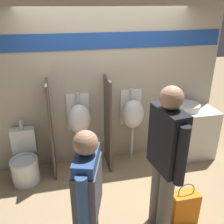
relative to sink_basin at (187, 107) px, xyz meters
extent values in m
plane|color=#997F5B|center=(-1.35, -0.36, -0.93)|extent=(16.00, 16.00, 0.00)
cube|color=#B2A893|center=(-1.35, 0.24, 0.42)|extent=(3.79, 0.06, 2.70)
cube|color=#1E479E|center=(-1.35, 0.20, 1.09)|extent=(3.71, 0.01, 0.24)
cube|color=silver|center=(0.05, -0.05, -0.49)|extent=(0.89, 0.52, 0.88)
cylinder|color=silver|center=(0.00, 0.00, 0.00)|extent=(0.42, 0.42, 0.11)
cylinder|color=silver|center=(0.00, 0.15, 0.12)|extent=(0.03, 0.03, 0.14)
cube|color=black|center=(-0.22, -0.16, -0.05)|extent=(0.07, 0.14, 0.01)
cube|color=#4C4238|center=(-2.26, -0.02, -0.17)|extent=(0.03, 0.46, 1.53)
cube|color=#4C4238|center=(-1.38, -0.02, -0.17)|extent=(0.03, 0.46, 1.53)
cylinder|color=silver|center=(-1.82, 0.05, -0.62)|extent=(0.04, 0.04, 0.64)
ellipsoid|color=silver|center=(-1.82, 0.05, -0.07)|extent=(0.37, 0.29, 0.49)
cube|color=silver|center=(-1.82, 0.19, 0.00)|extent=(0.36, 0.02, 0.61)
cylinder|color=silver|center=(-1.82, 0.16, 0.26)|extent=(0.06, 0.06, 0.16)
cylinder|color=silver|center=(-0.94, 0.05, -0.62)|extent=(0.04, 0.04, 0.64)
ellipsoid|color=silver|center=(-0.94, 0.05, -0.07)|extent=(0.37, 0.29, 0.49)
cube|color=silver|center=(-0.94, 0.19, 0.00)|extent=(0.36, 0.02, 0.61)
cylinder|color=silver|center=(-0.94, 0.16, 0.26)|extent=(0.06, 0.06, 0.16)
cylinder|color=silver|center=(-2.70, -0.18, -0.75)|extent=(0.41, 0.41, 0.37)
torus|color=silver|center=(-2.70, -0.18, -0.55)|extent=(0.42, 0.42, 0.04)
cube|color=silver|center=(-2.70, 0.12, -0.37)|extent=(0.37, 0.16, 0.40)
cylinder|color=silver|center=(-2.70, 0.10, -0.09)|extent=(0.06, 0.06, 0.14)
cube|color=#2D4C84|center=(-1.92, -1.75, 0.15)|extent=(0.29, 0.44, 0.62)
cube|color=#4C4C56|center=(-1.92, -1.75, 0.10)|extent=(0.32, 0.47, 0.49)
cylinder|color=#2D4C84|center=(-1.99, -1.97, 0.12)|extent=(0.10, 0.10, 0.57)
cylinder|color=#2D4C84|center=(-1.85, -1.53, 0.12)|extent=(0.10, 0.10, 0.57)
sphere|color=#A87A5B|center=(-1.92, -1.75, 0.57)|extent=(0.21, 0.21, 0.21)
cylinder|color=#666056|center=(-1.02, -1.52, -0.49)|extent=(0.17, 0.17, 0.88)
cylinder|color=#666056|center=(-1.05, -1.34, -0.49)|extent=(0.17, 0.17, 0.88)
cube|color=black|center=(-1.04, -1.43, 0.30)|extent=(0.26, 0.48, 0.70)
cylinder|color=black|center=(-1.00, -1.69, 0.27)|extent=(0.11, 0.11, 0.64)
cylinder|color=black|center=(-1.07, -1.17, 0.27)|extent=(0.11, 0.11, 0.64)
sphere|color=#A87A5B|center=(-1.04, -1.43, 0.77)|extent=(0.24, 0.24, 0.24)
cube|color=orange|center=(-0.71, -1.42, -0.71)|extent=(0.33, 0.18, 0.44)
torus|color=#4C4742|center=(-0.71, -1.42, -0.45)|extent=(0.21, 0.01, 0.21)
camera|label=1|loc=(-2.10, -3.51, 1.62)|focal=40.00mm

